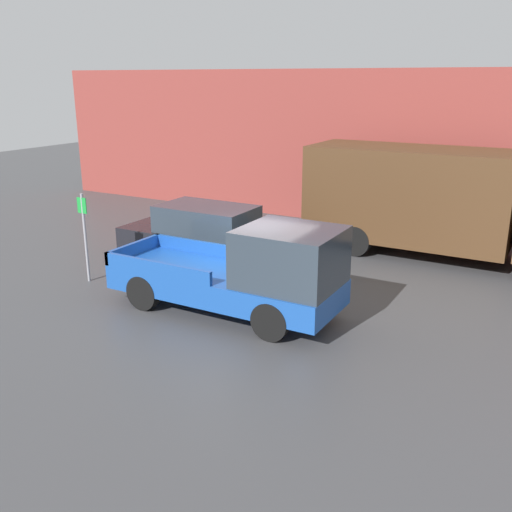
{
  "coord_description": "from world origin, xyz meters",
  "views": [
    {
      "loc": [
        6.29,
        -10.82,
        5.1
      ],
      "look_at": [
        -0.02,
        0.38,
        1.07
      ],
      "focal_mm": 40.0,
      "sensor_mm": 36.0,
      "label": 1
    }
  ],
  "objects_px": {
    "pickup_truck": "(248,273)",
    "newspaper_box": "(324,208)",
    "parking_sign": "(85,233)",
    "delivery_truck": "(430,199)",
    "car": "(204,236)"
  },
  "relations": [
    {
      "from": "pickup_truck",
      "to": "parking_sign",
      "type": "bearing_deg",
      "value": -179.01
    },
    {
      "from": "car",
      "to": "newspaper_box",
      "type": "xyz_separation_m",
      "value": [
        0.97,
        6.29,
        -0.32
      ]
    },
    {
      "from": "pickup_truck",
      "to": "newspaper_box",
      "type": "distance_m",
      "value": 9.02
    },
    {
      "from": "pickup_truck",
      "to": "newspaper_box",
      "type": "height_order",
      "value": "pickup_truck"
    },
    {
      "from": "delivery_truck",
      "to": "newspaper_box",
      "type": "xyz_separation_m",
      "value": [
        -4.24,
        2.22,
        -1.15
      ]
    },
    {
      "from": "delivery_truck",
      "to": "newspaper_box",
      "type": "bearing_deg",
      "value": 152.41
    },
    {
      "from": "pickup_truck",
      "to": "car",
      "type": "height_order",
      "value": "pickup_truck"
    },
    {
      "from": "pickup_truck",
      "to": "parking_sign",
      "type": "distance_m",
      "value": 4.79
    },
    {
      "from": "pickup_truck",
      "to": "newspaper_box",
      "type": "bearing_deg",
      "value": 102.2
    },
    {
      "from": "car",
      "to": "parking_sign",
      "type": "height_order",
      "value": "parking_sign"
    },
    {
      "from": "pickup_truck",
      "to": "delivery_truck",
      "type": "bearing_deg",
      "value": 70.47
    },
    {
      "from": "delivery_truck",
      "to": "parking_sign",
      "type": "relative_size",
      "value": 3.33
    },
    {
      "from": "pickup_truck",
      "to": "car",
      "type": "relative_size",
      "value": 1.11
    },
    {
      "from": "pickup_truck",
      "to": "car",
      "type": "distance_m",
      "value": 3.82
    },
    {
      "from": "delivery_truck",
      "to": "newspaper_box",
      "type": "distance_m",
      "value": 4.92
    }
  ]
}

